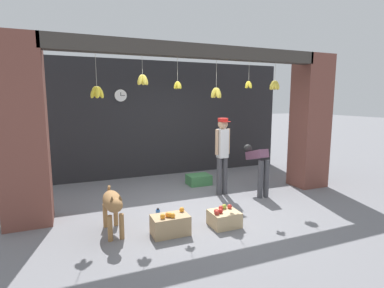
% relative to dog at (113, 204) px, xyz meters
% --- Properties ---
extents(ground_plane, '(60.00, 60.00, 0.00)m').
position_rel_dog_xyz_m(ground_plane, '(1.67, 0.61, -0.47)').
color(ground_plane, slate).
extents(shop_back_wall, '(7.05, 0.12, 2.97)m').
position_rel_dog_xyz_m(shop_back_wall, '(1.67, 3.21, 1.01)').
color(shop_back_wall, '#232326').
rests_on(shop_back_wall, ground_plane).
extents(shop_pillar_left, '(0.70, 0.60, 2.97)m').
position_rel_dog_xyz_m(shop_pillar_left, '(-1.20, 0.91, 1.01)').
color(shop_pillar_left, brown).
rests_on(shop_pillar_left, ground_plane).
extents(shop_pillar_right, '(0.70, 0.60, 2.97)m').
position_rel_dog_xyz_m(shop_pillar_right, '(4.55, 0.91, 1.01)').
color(shop_pillar_right, brown).
rests_on(shop_pillar_right, ground_plane).
extents(storefront_awning, '(5.15, 0.30, 0.97)m').
position_rel_dog_xyz_m(storefront_awning, '(1.68, 0.73, 2.33)').
color(storefront_awning, '#3D3833').
extents(dog, '(0.28, 0.97, 0.69)m').
position_rel_dog_xyz_m(dog, '(0.00, 0.00, 0.00)').
color(dog, '#9E7042').
rests_on(dog, ground_plane).
extents(shopkeeper, '(0.34, 0.27, 1.61)m').
position_rel_dog_xyz_m(shopkeeper, '(2.38, 1.05, 0.48)').
color(shopkeeper, '#424247').
rests_on(shopkeeper, ground_plane).
extents(worker_stooping, '(0.25, 0.78, 1.01)m').
position_rel_dog_xyz_m(worker_stooping, '(3.07, 0.76, 0.20)').
color(worker_stooping, '#424247').
rests_on(worker_stooping, ground_plane).
extents(fruit_crate_oranges, '(0.55, 0.33, 0.36)m').
position_rel_dog_xyz_m(fruit_crate_oranges, '(0.78, -0.34, -0.32)').
color(fruit_crate_oranges, tan).
rests_on(fruit_crate_oranges, ground_plane).
extents(fruit_crate_apples, '(0.45, 0.40, 0.31)m').
position_rel_dog_xyz_m(fruit_crate_apples, '(1.66, -0.37, -0.34)').
color(fruit_crate_apples, tan).
rests_on(fruit_crate_apples, ground_plane).
extents(produce_box_green, '(0.53, 0.41, 0.23)m').
position_rel_dog_xyz_m(produce_box_green, '(2.23, 1.93, -0.35)').
color(produce_box_green, '#42844C').
rests_on(produce_box_green, ground_plane).
extents(water_bottle, '(0.07, 0.07, 0.26)m').
position_rel_dog_xyz_m(water_bottle, '(0.71, 0.11, -0.35)').
color(water_bottle, '#2D60AD').
rests_on(water_bottle, ground_plane).
extents(wall_clock, '(0.31, 0.03, 0.31)m').
position_rel_dog_xyz_m(wall_clock, '(0.67, 3.14, 1.62)').
color(wall_clock, black).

